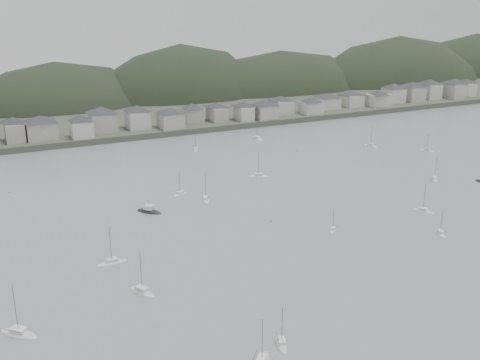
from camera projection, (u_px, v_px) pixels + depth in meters
ground at (376, 291)px, 134.11m from camera, size 900.00×900.00×0.00m
far_shore_land at (101, 97)px, 386.16m from camera, size 900.00×250.00×3.00m
forested_ridge at (119, 122)px, 370.21m from camera, size 851.55×103.94×102.57m
waterfront_town at (237, 109)px, 309.31m from camera, size 451.48×28.46×12.92m
sailboat_lead at (371, 146)px, 264.73m from camera, size 4.60×8.08×10.54m
moored_fleet at (252, 216)px, 179.35m from camera, size 268.27×168.03×12.64m
motor_launch_far at (149, 211)px, 183.47m from camera, size 8.27×9.04×4.14m
mooring_buoys at (264, 213)px, 182.37m from camera, size 171.84×140.98×0.70m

